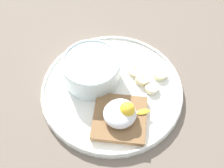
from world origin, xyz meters
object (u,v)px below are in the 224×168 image
object	(u,v)px
banana_slice_front	(160,74)
banana_slice_left	(142,79)
poached_egg	(122,113)
banana_slice_right	(152,88)
oatmeal_bowl	(91,70)
toast_slice	(120,118)
banana_slice_back	(135,70)

from	to	relation	value
banana_slice_front	banana_slice_left	world-z (taller)	banana_slice_left
poached_egg	banana_slice_right	distance (cm)	9.62
banana_slice_right	oatmeal_bowl	bearing A→B (deg)	112.22
toast_slice	banana_slice_front	distance (cm)	13.49
toast_slice	banana_slice_front	world-z (taller)	toast_slice
banana_slice_front	banana_slice_left	distance (cm)	4.09
banana_slice_left	banana_slice_back	bearing A→B (deg)	62.06
oatmeal_bowl	banana_slice_front	distance (cm)	14.50
banana_slice_left	banana_slice_front	bearing A→B (deg)	-35.72
poached_egg	oatmeal_bowl	bearing A→B (deg)	66.47
banana_slice_front	toast_slice	bearing A→B (deg)	174.94
banana_slice_front	banana_slice_left	xyz separation A→B (cm)	(-3.32, 2.39, 0.25)
banana_slice_back	banana_slice_right	size ratio (longest dim) A/B	1.19
banana_slice_front	banana_slice_left	bearing A→B (deg)	144.28
banana_slice_back	banana_slice_front	bearing A→B (deg)	-68.45
oatmeal_bowl	toast_slice	xyz separation A→B (cm)	(-4.74, -10.16, -2.19)
toast_slice	banana_slice_left	size ratio (longest dim) A/B	3.97
oatmeal_bowl	banana_slice_right	xyz separation A→B (cm)	(4.75, -11.64, -2.38)
banana_slice_back	oatmeal_bowl	bearing A→B (deg)	136.51
poached_egg	banana_slice_right	size ratio (longest dim) A/B	2.04
poached_egg	banana_slice_left	distance (cm)	10.20
poached_egg	banana_slice_left	xyz separation A→B (cm)	(9.90, 1.40, -2.02)
toast_slice	banana_slice_back	distance (cm)	12.08
toast_slice	banana_slice_right	bearing A→B (deg)	-8.87
banana_slice_back	banana_slice_right	world-z (taller)	banana_slice_back
oatmeal_bowl	banana_slice_back	distance (cm)	9.59
oatmeal_bowl	banana_slice_front	world-z (taller)	oatmeal_bowl
toast_slice	banana_slice_right	distance (cm)	9.61
toast_slice	poached_egg	size ratio (longest dim) A/B	1.72
banana_slice_front	banana_slice_back	world-z (taller)	banana_slice_back
poached_egg	banana_slice_back	world-z (taller)	poached_egg
oatmeal_bowl	toast_slice	world-z (taller)	oatmeal_bowl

